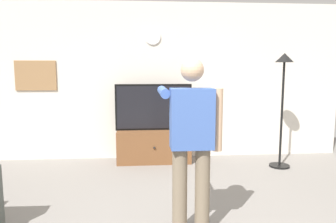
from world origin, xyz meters
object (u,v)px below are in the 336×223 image
tv_stand (154,146)px  floor_lamp (283,86)px  framed_picture (36,75)px  television (154,107)px  wall_clock (153,37)px  person_standing_nearer_lamp (191,138)px

tv_stand → floor_lamp: size_ratio=0.68×
tv_stand → framed_picture: framed_picture is taller
television → floor_lamp: floor_lamp is taller
television → framed_picture: (-1.97, 0.25, 0.53)m
wall_clock → person_standing_nearer_lamp: wall_clock is taller
television → floor_lamp: bearing=-13.4°
floor_lamp → wall_clock: bearing=160.2°
television → framed_picture: bearing=172.8°
wall_clock → television: bearing=-90.0°
television → framed_picture: size_ratio=1.89×
wall_clock → person_standing_nearer_lamp: bearing=-84.4°
wall_clock → framed_picture: (-1.97, 0.00, -0.66)m
floor_lamp → tv_stand: bearing=167.8°
wall_clock → floor_lamp: bearing=-19.8°
tv_stand → person_standing_nearer_lamp: person_standing_nearer_lamp is taller
framed_picture → person_standing_nearer_lamp: bearing=-50.2°
framed_picture → tv_stand: bearing=-8.5°
person_standing_nearer_lamp → floor_lamp: bearing=48.1°
television → person_standing_nearer_lamp: bearing=-83.9°
person_standing_nearer_lamp → wall_clock: bearing=95.6°
tv_stand → person_standing_nearer_lamp: (0.26, -2.38, 0.66)m
television → wall_clock: bearing=90.0°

